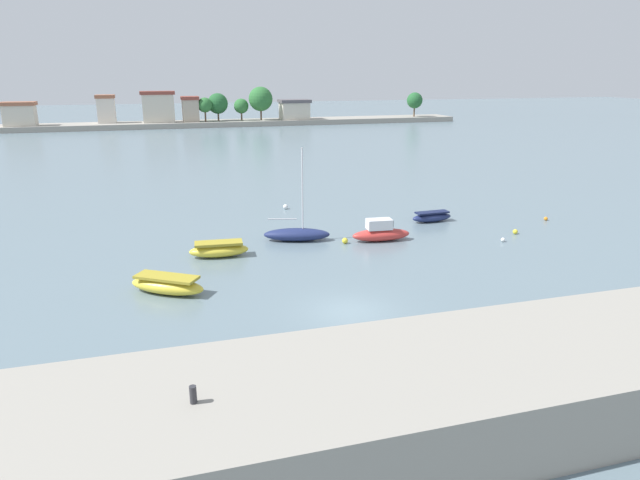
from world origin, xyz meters
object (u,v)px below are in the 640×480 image
object	(u,v)px
moored_boat_0	(167,285)
moored_boat_4	(432,217)
mooring_buoy_3	(286,207)
moored_boat_3	(381,232)
moored_boat_2	(297,234)
mooring_bollard	(193,395)
mooring_buoy_0	(503,240)
mooring_buoy_2	(345,241)
moored_boat_1	(219,250)
mooring_buoy_4	(515,232)
mooring_buoy_1	(546,219)

from	to	relation	value
moored_boat_0	moored_boat_4	xyz separation A→B (m)	(20.96, 9.67, -0.09)
mooring_buoy_3	moored_boat_3	bearing A→B (deg)	-68.64
moored_boat_0	moored_boat_2	size ratio (longest dim) A/B	0.66
mooring_bollard	moored_boat_0	world-z (taller)	mooring_bollard
moored_boat_0	moored_boat_2	xyz separation A→B (m)	(9.21, 7.64, -0.00)
mooring_buoy_3	moored_boat_2	bearing A→B (deg)	-98.04
moored_boat_4	mooring_bollard	bearing A→B (deg)	-131.79
mooring_buoy_0	mooring_buoy_2	size ratio (longest dim) A/B	0.71
moored_boat_1	mooring_buoy_3	world-z (taller)	moored_boat_1
mooring_bollard	moored_boat_1	world-z (taller)	mooring_bollard
mooring_bollard	mooring_buoy_4	distance (m)	31.91
moored_boat_1	mooring_bollard	bearing A→B (deg)	-93.42
moored_boat_0	moored_boat_3	size ratio (longest dim) A/B	1.02
moored_boat_0	moored_boat_2	bearing A→B (deg)	72.59
moored_boat_1	moored_boat_2	size ratio (longest dim) A/B	0.59
moored_boat_4	mooring_buoy_3	bearing A→B (deg)	141.82
moored_boat_0	mooring_buoy_2	xyz separation A→B (m)	(12.29, 5.98, -0.28)
moored_boat_4	mooring_buoy_3	xyz separation A→B (m)	(-10.40, 7.53, -0.19)
moored_boat_0	mooring_buoy_1	bearing A→B (deg)	46.71
mooring_bollard	moored_boat_1	distance (m)	21.08
moored_boat_1	moored_boat_3	bearing A→B (deg)	6.33
moored_boat_3	mooring_buoy_2	bearing A→B (deg)	-176.50
moored_boat_0	mooring_buoy_4	distance (m)	25.75
mooring_bollard	mooring_buoy_2	bearing A→B (deg)	60.85
moored_boat_3	moored_boat_4	distance (m)	7.08
moored_boat_0	mooring_buoy_3	xyz separation A→B (m)	(10.56, 17.19, -0.28)
moored_boat_2	moored_boat_3	world-z (taller)	moored_boat_2
moored_boat_2	mooring_buoy_2	world-z (taller)	moored_boat_2
mooring_buoy_0	moored_boat_0	bearing A→B (deg)	-172.14
moored_boat_3	moored_boat_0	bearing A→B (deg)	-153.49
moored_boat_0	mooring_buoy_0	xyz separation A→B (m)	(23.27, 3.21, -0.34)
moored_boat_1	mooring_buoy_2	size ratio (longest dim) A/B	9.30
mooring_bollard	mooring_buoy_1	distance (m)	37.32
mooring_buoy_0	mooring_buoy_4	distance (m)	2.52
moored_boat_0	moored_boat_4	world-z (taller)	moored_boat_0
moored_boat_4	mooring_buoy_2	world-z (taller)	moored_boat_4
moored_boat_1	mooring_buoy_4	xyz separation A→B (m)	(21.89, -0.87, -0.30)
mooring_bollard	moored_boat_3	bearing A→B (deg)	55.53
mooring_buoy_4	mooring_buoy_2	bearing A→B (deg)	174.37
mooring_bollard	mooring_buoy_0	world-z (taller)	mooring_bollard
moored_boat_1	moored_boat_3	xyz separation A→B (m)	(11.54, 0.34, 0.14)
mooring_buoy_1	mooring_buoy_2	xyz separation A→B (m)	(-17.80, -1.42, 0.06)
mooring_buoy_3	mooring_buoy_0	bearing A→B (deg)	-47.72
moored_boat_4	mooring_buoy_1	size ratio (longest dim) A/B	11.31
mooring_buoy_1	mooring_buoy_3	size ratio (longest dim) A/B	0.72
moored_boat_0	moored_boat_4	size ratio (longest dim) A/B	1.27
mooring_buoy_2	moored_boat_4	bearing A→B (deg)	23.06
mooring_bollard	mooring_buoy_3	size ratio (longest dim) A/B	1.27
moored_boat_4	mooring_buoy_1	xyz separation A→B (m)	(9.13, -2.27, -0.25)
moored_boat_3	mooring_buoy_1	distance (m)	15.20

